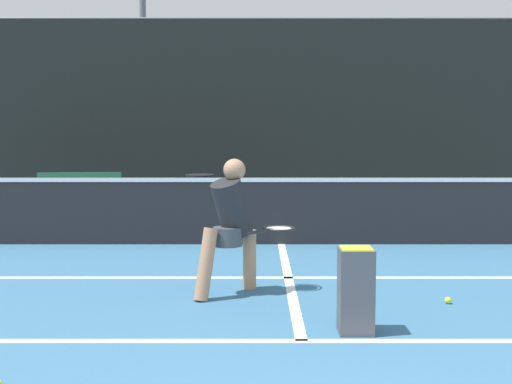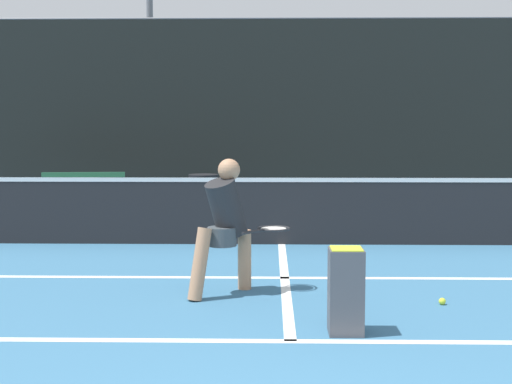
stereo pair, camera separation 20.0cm
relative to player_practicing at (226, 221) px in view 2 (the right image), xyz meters
name	(u,v)px [view 2 (the right image)]	position (x,y,z in m)	size (l,w,h in m)	color
court_baseline_near	(290,341)	(0.61, -1.58, -0.73)	(11.00, 0.10, 0.01)	white
court_service_line	(285,278)	(0.61, 0.73, -0.73)	(8.25, 0.10, 0.01)	white
court_center_mark	(285,279)	(0.61, 0.68, -0.73)	(0.10, 4.52, 0.01)	white
net	(282,209)	(0.61, 2.94, -0.22)	(11.09, 0.09, 1.07)	slate
fence_back	(279,117)	(0.61, 6.49, 1.10)	(24.00, 0.06, 3.69)	black
player_practicing	(226,221)	(0.00, 0.00, 0.00)	(1.11, 0.83, 1.37)	tan
tennis_ball_scattered_9	(442,301)	(2.08, -0.41, -0.70)	(0.07, 0.07, 0.07)	#D1E033
ball_hopper	(346,289)	(1.06, -1.35, -0.36)	(0.28, 0.28, 0.71)	#4C4C51
courtside_bench	(83,195)	(-2.82, 5.18, -0.27)	(1.47, 0.52, 0.86)	#33724C
trash_bin	(204,198)	(-0.73, 5.34, -0.32)	(0.52, 0.52, 0.82)	#3F3F42
parked_car	(469,170)	(5.12, 9.79, -0.12)	(1.87, 3.98, 1.46)	navy
tree_mid	(498,59)	(6.14, 11.14, 2.59)	(3.32, 3.32, 3.82)	brown
building_far	(275,106)	(0.61, 20.51, 1.61)	(36.00, 2.40, 4.69)	beige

